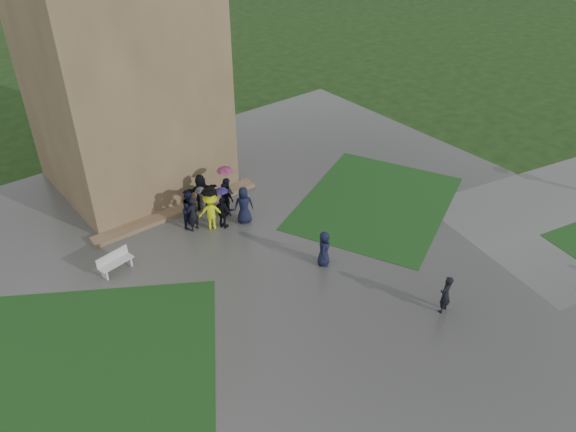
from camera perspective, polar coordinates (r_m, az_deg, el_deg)
ground at (r=22.01m, az=2.77°, el=-11.60°), size 120.00×120.00×0.00m
plaza at (r=23.11m, az=-0.51°, el=-8.84°), size 34.00×34.00×0.02m
lawn_inset_left at (r=22.04m, az=-22.33°, el=-14.74°), size 14.10×13.46×0.01m
lawn_inset_right at (r=29.55m, az=8.91°, el=1.35°), size 11.12×10.15×0.01m
tower at (r=29.20m, az=-17.52°, el=19.12°), size 8.00×8.00×18.00m
tower_plinth at (r=28.91m, az=-11.10°, el=0.55°), size 9.00×0.80×0.22m
bench at (r=25.52m, az=-17.17°, el=-4.50°), size 1.63×0.77×0.91m
visitor_cluster at (r=27.62m, az=-7.44°, el=1.63°), size 3.32×3.43×2.50m
pedestrian_mid at (r=24.59m, az=3.68°, el=-3.31°), size 0.99×0.95×1.68m
pedestrian_near at (r=23.05m, az=15.70°, el=-7.67°), size 0.68×0.50×1.71m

